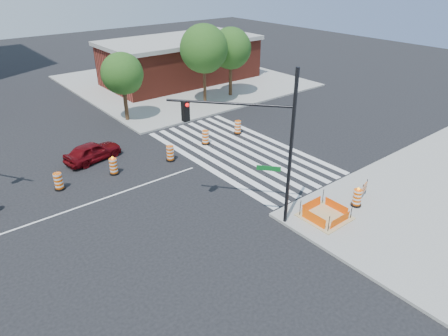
% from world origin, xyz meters
% --- Properties ---
extents(ground, '(120.00, 120.00, 0.00)m').
position_xyz_m(ground, '(0.00, 0.00, 0.00)').
color(ground, black).
rests_on(ground, ground).
extents(sidewalk_ne, '(22.00, 22.00, 0.15)m').
position_xyz_m(sidewalk_ne, '(18.00, 18.00, 0.07)').
color(sidewalk_ne, gray).
rests_on(sidewalk_ne, ground).
extents(crosswalk_east, '(6.75, 13.50, 0.01)m').
position_xyz_m(crosswalk_east, '(10.95, 0.00, 0.01)').
color(crosswalk_east, silver).
rests_on(crosswalk_east, ground).
extents(lane_centerline, '(14.00, 0.12, 0.01)m').
position_xyz_m(lane_centerline, '(0.00, 0.00, 0.01)').
color(lane_centerline, silver).
rests_on(lane_centerline, ground).
extents(excavation_pit, '(2.20, 2.20, 0.90)m').
position_xyz_m(excavation_pit, '(9.00, -9.00, 0.22)').
color(excavation_pit, tan).
rests_on(excavation_pit, ground).
extents(brick_storefront, '(16.50, 8.50, 4.60)m').
position_xyz_m(brick_storefront, '(18.00, 18.00, 2.32)').
color(brick_storefront, maroon).
rests_on(brick_storefront, ground).
extents(red_coupe, '(4.01, 2.23, 1.29)m').
position_xyz_m(red_coupe, '(2.51, 5.02, 0.65)').
color(red_coupe, '#5D080C').
rests_on(red_coupe, ground).
extents(signal_pole_se, '(3.94, 4.48, 7.72)m').
position_xyz_m(signal_pole_se, '(6.09, -6.76, 4.74)').
color(signal_pole_se, black).
rests_on(signal_pole_se, ground).
extents(pit_drum, '(0.56, 0.56, 1.11)m').
position_xyz_m(pit_drum, '(11.17, -9.34, 0.61)').
color(pit_drum, black).
rests_on(pit_drum, ground).
extents(barricade, '(0.79, 0.26, 0.95)m').
position_xyz_m(barricade, '(12.26, -9.05, 0.67)').
color(barricade, '#E75404').
rests_on(barricade, ground).
extents(tree_north_c, '(3.37, 3.31, 5.63)m').
position_xyz_m(tree_north_c, '(7.67, 10.40, 3.77)').
color(tree_north_c, '#382314').
rests_on(tree_north_c, ground).
extents(tree_north_d, '(4.21, 4.21, 7.16)m').
position_xyz_m(tree_north_d, '(15.29, 9.93, 4.81)').
color(tree_north_d, '#382314').
rests_on(tree_north_d, ground).
extents(tree_north_e, '(3.84, 3.84, 6.53)m').
position_xyz_m(tree_north_e, '(18.73, 10.42, 4.38)').
color(tree_north_e, '#382314').
rests_on(tree_north_e, ground).
extents(median_drum_3, '(0.60, 0.60, 1.02)m').
position_xyz_m(median_drum_3, '(-0.56, 2.58, 0.48)').
color(median_drum_3, black).
rests_on(median_drum_3, ground).
extents(median_drum_4, '(0.60, 0.60, 1.18)m').
position_xyz_m(median_drum_4, '(2.74, 2.38, 0.49)').
color(median_drum_4, black).
rests_on(median_drum_4, ground).
extents(median_drum_5, '(0.60, 0.60, 1.02)m').
position_xyz_m(median_drum_5, '(6.49, 1.80, 0.48)').
color(median_drum_5, black).
rests_on(median_drum_5, ground).
extents(median_drum_6, '(0.60, 0.60, 1.02)m').
position_xyz_m(median_drum_6, '(9.90, 2.54, 0.48)').
color(median_drum_6, black).
rests_on(median_drum_6, ground).
extents(median_drum_7, '(0.60, 0.60, 1.02)m').
position_xyz_m(median_drum_7, '(13.02, 2.59, 0.48)').
color(median_drum_7, black).
rests_on(median_drum_7, ground).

